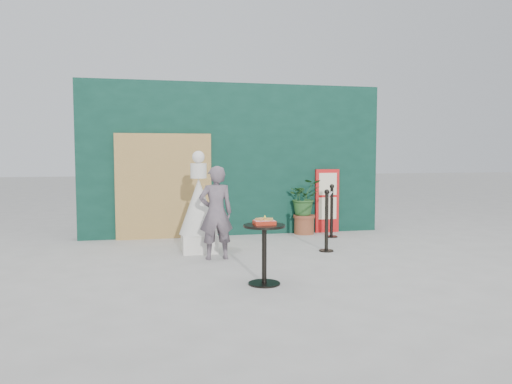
% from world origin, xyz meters
% --- Properties ---
extents(ground, '(60.00, 60.00, 0.00)m').
position_xyz_m(ground, '(0.00, 0.00, 0.00)').
color(ground, '#ADAAA5').
rests_on(ground, ground).
extents(back_wall, '(6.00, 0.30, 3.00)m').
position_xyz_m(back_wall, '(0.00, 3.15, 1.50)').
color(back_wall, black).
rests_on(back_wall, ground).
extents(bamboo_fence, '(1.80, 0.08, 2.00)m').
position_xyz_m(bamboo_fence, '(-1.40, 2.94, 1.00)').
color(bamboo_fence, tan).
rests_on(bamboo_fence, ground).
extents(woman, '(0.54, 0.36, 1.44)m').
position_xyz_m(woman, '(-0.70, 0.87, 0.72)').
color(woman, slate).
rests_on(woman, ground).
extents(menu_board, '(0.50, 0.07, 1.30)m').
position_xyz_m(menu_board, '(1.90, 2.95, 0.65)').
color(menu_board, red).
rests_on(menu_board, ground).
extents(statue, '(0.65, 0.65, 1.67)m').
position_xyz_m(statue, '(-0.90, 1.49, 0.68)').
color(statue, white).
rests_on(statue, ground).
extents(cafe_table, '(0.52, 0.52, 0.75)m').
position_xyz_m(cafe_table, '(-0.34, -0.74, 0.50)').
color(cafe_table, black).
rests_on(cafe_table, ground).
extents(food_basket, '(0.26, 0.19, 0.11)m').
position_xyz_m(food_basket, '(-0.34, -0.74, 0.79)').
color(food_basket, '#B52813').
rests_on(food_basket, cafe_table).
extents(planter, '(0.65, 0.57, 1.11)m').
position_xyz_m(planter, '(1.37, 2.85, 0.64)').
color(planter, brown).
rests_on(planter, ground).
extents(stanchion_barrier, '(0.84, 1.54, 1.03)m').
position_xyz_m(stanchion_barrier, '(1.47, 1.71, 0.49)').
color(stanchion_barrier, black).
rests_on(stanchion_barrier, ground).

